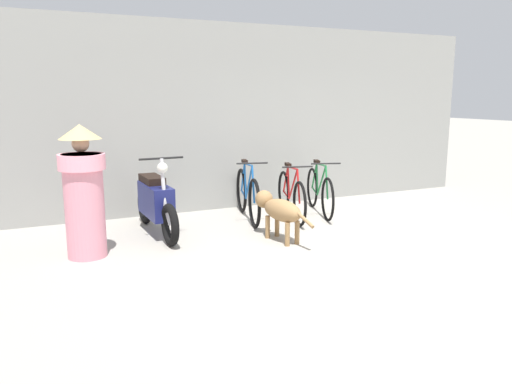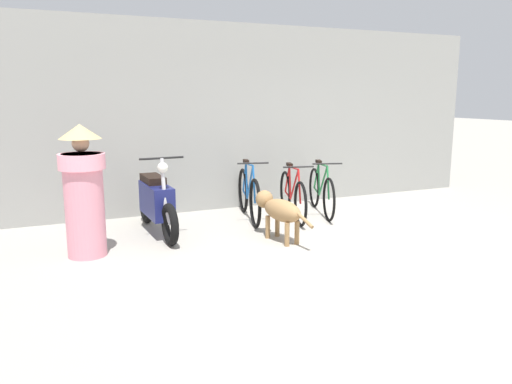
% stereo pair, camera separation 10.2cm
% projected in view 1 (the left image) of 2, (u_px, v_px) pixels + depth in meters
% --- Properties ---
extents(ground_plane, '(60.00, 60.00, 0.00)m').
position_uv_depth(ground_plane, '(370.00, 256.00, 5.95)').
color(ground_plane, '#9E998E').
extents(shop_wall_back, '(8.61, 0.20, 3.04)m').
position_uv_depth(shop_wall_back, '(258.00, 117.00, 8.54)').
color(shop_wall_back, gray).
rests_on(shop_wall_back, ground).
extents(bicycle_0, '(0.51, 1.71, 0.93)m').
position_uv_depth(bicycle_0, '(248.00, 195.00, 7.66)').
color(bicycle_0, black).
rests_on(bicycle_0, ground).
extents(bicycle_1, '(0.53, 1.62, 0.87)m').
position_uv_depth(bicycle_1, '(291.00, 195.00, 7.75)').
color(bicycle_1, black).
rests_on(bicycle_1, ground).
extents(bicycle_2, '(0.60, 1.62, 0.87)m').
position_uv_depth(bicycle_2, '(319.00, 191.00, 8.05)').
color(bicycle_2, black).
rests_on(bicycle_2, ground).
extents(motorcycle, '(0.58, 1.83, 1.10)m').
position_uv_depth(motorcycle, '(156.00, 203.00, 6.83)').
color(motorcycle, black).
rests_on(motorcycle, ground).
extents(stray_dog, '(0.40, 1.22, 0.61)m').
position_uv_depth(stray_dog, '(279.00, 209.00, 6.56)').
color(stray_dog, '#997247').
rests_on(stray_dog, ground).
extents(person_in_robes, '(0.75, 0.75, 1.56)m').
position_uv_depth(person_in_robes, '(84.00, 190.00, 5.79)').
color(person_in_robes, pink).
rests_on(person_in_robes, ground).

